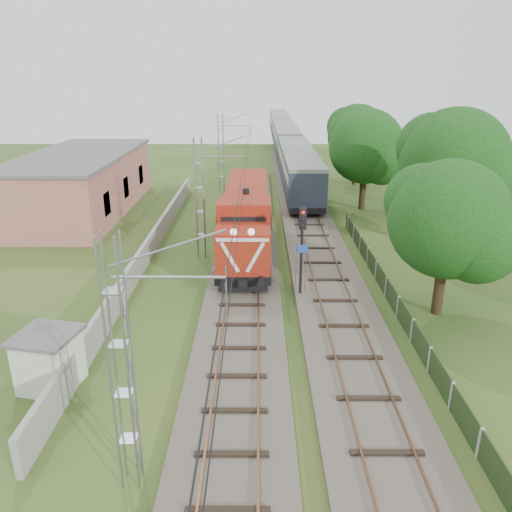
{
  "coord_description": "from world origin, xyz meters",
  "views": [
    {
      "loc": [
        0.84,
        -20.01,
        11.81
      ],
      "look_at": [
        0.73,
        6.16,
        2.2
      ],
      "focal_mm": 35.0,
      "sensor_mm": 36.0,
      "label": 1
    }
  ],
  "objects_px": {
    "coach_rake": "(286,137)",
    "locomotive": "(246,216)",
    "signal_post": "(302,237)",
    "relay_hut": "(49,360)"
  },
  "relations": [
    {
      "from": "locomotive",
      "to": "signal_post",
      "type": "height_order",
      "value": "signal_post"
    },
    {
      "from": "coach_rake",
      "to": "signal_post",
      "type": "bearing_deg",
      "value": -92.0
    },
    {
      "from": "coach_rake",
      "to": "relay_hut",
      "type": "relative_size",
      "value": 27.07
    },
    {
      "from": "coach_rake",
      "to": "signal_post",
      "type": "height_order",
      "value": "signal_post"
    },
    {
      "from": "signal_post",
      "to": "locomotive",
      "type": "bearing_deg",
      "value": 109.94
    },
    {
      "from": "locomotive",
      "to": "coach_rake",
      "type": "relative_size",
      "value": 0.25
    },
    {
      "from": "locomotive",
      "to": "signal_post",
      "type": "xyz_separation_m",
      "value": [
        3.19,
        -8.8,
        1.28
      ]
    },
    {
      "from": "locomotive",
      "to": "signal_post",
      "type": "relative_size",
      "value": 3.43
    },
    {
      "from": "coach_rake",
      "to": "locomotive",
      "type": "bearing_deg",
      "value": -96.65
    },
    {
      "from": "coach_rake",
      "to": "signal_post",
      "type": "distance_m",
      "value": 51.76
    }
  ]
}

